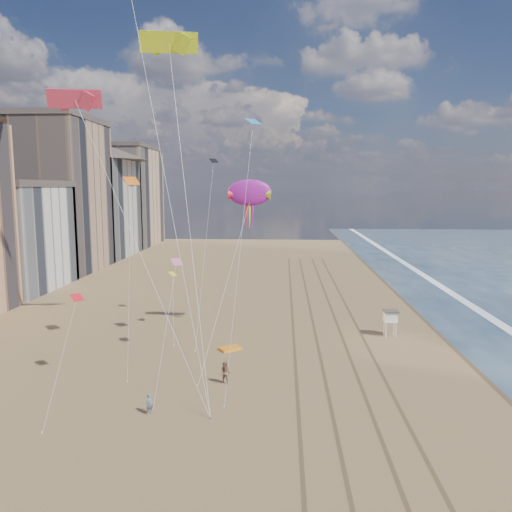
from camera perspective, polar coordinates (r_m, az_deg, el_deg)
The scene contains 10 objects.
wet_sand at distance 66.52m, azimuth 21.97°, elevation -6.61°, with size 260.00×260.00×0.00m, color #42301E.
foam at distance 67.98m, azimuth 25.34°, elevation -6.49°, with size 260.00×260.00×0.00m, color white.
tracks at distance 53.61m, azimuth 8.41°, elevation -9.56°, with size 7.68×120.00×0.01m.
buildings at distance 96.80m, azimuth -23.55°, elevation 5.82°, with size 34.72×131.35×29.00m.
lifeguard_stand at distance 55.92m, azimuth 15.11°, elevation -6.68°, with size 1.58×1.58×2.85m.
grounded_kite at distance 50.38m, azimuth -2.98°, elevation -10.51°, with size 2.08×1.32×0.24m, color orange.
show_kite at distance 53.51m, azimuth -0.75°, elevation 7.21°, with size 4.61×8.06×21.07m.
kite_flyer_a at distance 37.71m, azimuth -12.08°, elevation -16.18°, with size 0.56×0.37×1.53m, color slate.
kite_flyer_b at distance 41.94m, azimuth -3.54°, elevation -13.20°, with size 0.92×0.72×1.89m, color brown.
small_kites at distance 47.82m, azimuth -9.31°, elevation 6.36°, with size 15.96×17.60×15.95m.
Camera 1 is at (-2.35, -20.91, 16.08)m, focal length 35.00 mm.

